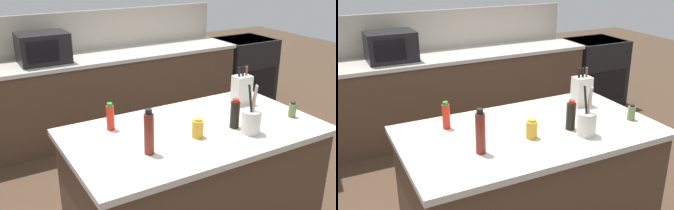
{
  "view_description": "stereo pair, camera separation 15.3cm",
  "coord_description": "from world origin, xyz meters",
  "views": [
    {
      "loc": [
        -1.31,
        -1.93,
        1.99
      ],
      "look_at": [
        0.0,
        0.35,
        0.99
      ],
      "focal_mm": 42.0,
      "sensor_mm": 36.0,
      "label": 1
    },
    {
      "loc": [
        -1.18,
        -2.0,
        1.99
      ],
      "look_at": [
        0.0,
        0.35,
        0.99
      ],
      "focal_mm": 42.0,
      "sensor_mm": 36.0,
      "label": 2
    }
  ],
  "objects": [
    {
      "name": "microwave",
      "position": [
        -0.43,
        2.2,
        1.1
      ],
      "size": [
        0.51,
        0.39,
        0.31
      ],
      "color": "black",
      "rests_on": "back_counter_run"
    },
    {
      "name": "back_counter_run",
      "position": [
        0.3,
        2.2,
        0.47
      ],
      "size": [
        3.14,
        0.66,
        0.94
      ],
      "color": "#4C3828",
      "rests_on": "ground_plane"
    },
    {
      "name": "spice_jar_oregano",
      "position": [
        0.7,
        -0.17,
        0.99
      ],
      "size": [
        0.05,
        0.05,
        0.11
      ],
      "color": "#567038",
      "rests_on": "kitchen_island"
    },
    {
      "name": "wall_backsplash",
      "position": [
        0.3,
        2.52,
        1.17
      ],
      "size": [
        3.1,
        0.03,
        0.46
      ],
      "primitive_type": "cube",
      "color": "#B2A899",
      "rests_on": "back_counter_run"
    },
    {
      "name": "utensil_crock",
      "position": [
        0.27,
        -0.23,
        1.02
      ],
      "size": [
        0.12,
        0.12,
        0.32
      ],
      "color": "beige",
      "rests_on": "kitchen_island"
    },
    {
      "name": "kitchen_island",
      "position": [
        0.0,
        0.0,
        0.47
      ],
      "size": [
        1.67,
        0.94,
        0.94
      ],
      "color": "#4C3828",
      "rests_on": "ground_plane"
    },
    {
      "name": "hot_sauce_bottle",
      "position": [
        -0.48,
        0.26,
        1.03
      ],
      "size": [
        0.05,
        0.05,
        0.18
      ],
      "color": "red",
      "rests_on": "kitchen_island"
    },
    {
      "name": "range_oven",
      "position": [
        2.29,
        2.2,
        0.47
      ],
      "size": [
        0.76,
        0.65,
        0.92
      ],
      "color": "black",
      "rests_on": "ground_plane"
    },
    {
      "name": "soy_sauce_bottle",
      "position": [
        0.24,
        -0.11,
        1.03
      ],
      "size": [
        0.06,
        0.06,
        0.2
      ],
      "color": "black",
      "rests_on": "kitchen_island"
    },
    {
      "name": "honey_jar",
      "position": [
        -0.05,
        -0.11,
        1.0
      ],
      "size": [
        0.07,
        0.07,
        0.12
      ],
      "color": "gold",
      "rests_on": "kitchen_island"
    },
    {
      "name": "vinegar_bottle",
      "position": [
        -0.41,
        -0.15,
        1.07
      ],
      "size": [
        0.06,
        0.06,
        0.27
      ],
      "color": "maroon",
      "rests_on": "kitchen_island"
    },
    {
      "name": "knife_block",
      "position": [
        0.56,
        0.21,
        1.05
      ],
      "size": [
        0.13,
        0.1,
        0.29
      ],
      "rotation": [
        0.0,
        0.0,
        -0.03
      ],
      "color": "beige",
      "rests_on": "kitchen_island"
    }
  ]
}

